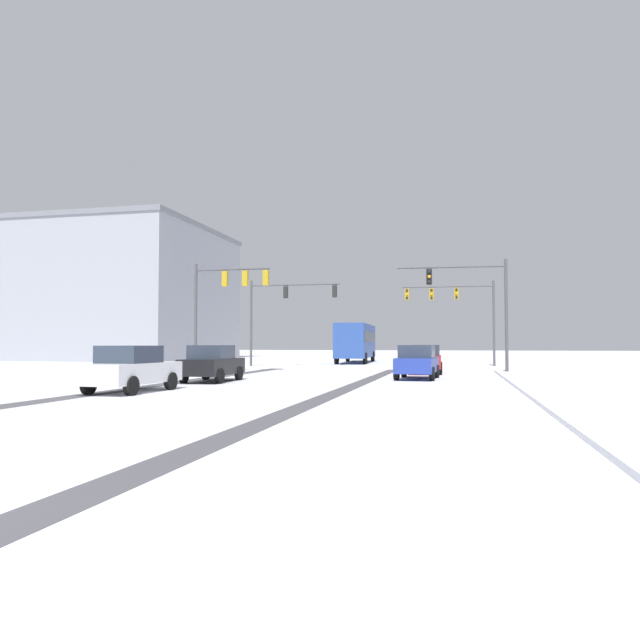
{
  "coord_description": "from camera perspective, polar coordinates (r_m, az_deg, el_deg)",
  "views": [
    {
      "loc": [
        6.29,
        -4.38,
        1.69
      ],
      "look_at": [
        0.0,
        23.28,
        2.8
      ],
      "focal_mm": 33.92,
      "sensor_mm": 36.0,
      "label": 1
    }
  ],
  "objects": [
    {
      "name": "car_black_third",
      "position": [
        27.31,
        -10.13,
        -4.04
      ],
      "size": [
        1.95,
        4.16,
        1.62
      ],
      "color": "black",
      "rests_on": "ground"
    },
    {
      "name": "wheel_track_left_lane",
      "position": [
        21.47,
        1.91,
        -6.74
      ],
      "size": [
        0.72,
        36.58,
        0.01
      ],
      "primitive_type": "cube",
      "color": "#4C4C51",
      "rests_on": "ground"
    },
    {
      "name": "sidewalk_kerb_right",
      "position": [
        19.85,
        24.95,
        -6.74
      ],
      "size": [
        4.0,
        36.58,
        0.12
      ],
      "primitive_type": "cube",
      "color": "white",
      "rests_on": "ground"
    },
    {
      "name": "wheel_track_right_lane",
      "position": [
        24.21,
        -16.77,
        -6.14
      ],
      "size": [
        0.94,
        36.58,
        0.01
      ],
      "primitive_type": "cube",
      "color": "#4C4C51",
      "rests_on": "ground"
    },
    {
      "name": "office_building_far_left_block",
      "position": [
        70.67,
        -19.01,
        2.29
      ],
      "size": [
        22.47,
        21.1,
        14.24
      ],
      "color": "#9399A3",
      "rests_on": "ground"
    },
    {
      "name": "traffic_signal_far_right",
      "position": [
        47.68,
        12.72,
        1.58
      ],
      "size": [
        6.98,
        0.46,
        6.5
      ],
      "color": "#47474C",
      "rests_on": "ground"
    },
    {
      "name": "car_white_fourth",
      "position": [
        22.08,
        -17.39,
        -4.4
      ],
      "size": [
        1.98,
        4.17,
        1.62
      ],
      "color": "silver",
      "rests_on": "ground"
    },
    {
      "name": "traffic_signal_far_left",
      "position": [
        45.59,
        -3.64,
        1.52
      ],
      "size": [
        6.95,
        0.44,
        6.5
      ],
      "color": "#47474C",
      "rests_on": "ground"
    },
    {
      "name": "car_red_lead",
      "position": [
        34.62,
        9.93,
        -3.65
      ],
      "size": [
        1.9,
        4.13,
        1.62
      ],
      "color": "red",
      "rests_on": "ground"
    },
    {
      "name": "bus_oncoming",
      "position": [
        53.94,
        3.42,
        -1.92
      ],
      "size": [
        3.06,
        11.11,
        3.38
      ],
      "color": "#284793",
      "rests_on": "ground"
    },
    {
      "name": "car_blue_second",
      "position": [
        29.25,
        9.15,
        -3.92
      ],
      "size": [
        1.99,
        4.18,
        1.62
      ],
      "color": "#233899",
      "rests_on": "ground"
    },
    {
      "name": "traffic_signal_near_left",
      "position": [
        36.42,
        -8.96,
        2.6
      ],
      "size": [
        4.7,
        0.42,
        6.5
      ],
      "color": "#47474C",
      "rests_on": "ground"
    },
    {
      "name": "traffic_signal_near_right",
      "position": [
        35.64,
        14.43,
        2.25
      ],
      "size": [
        6.22,
        0.65,
        6.5
      ],
      "color": "#47474C",
      "rests_on": "ground"
    }
  ]
}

